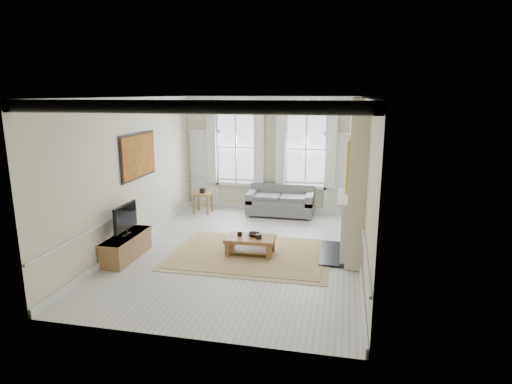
% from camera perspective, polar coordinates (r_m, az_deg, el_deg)
% --- Properties ---
extents(floor, '(7.20, 7.20, 0.00)m').
position_cam_1_polar(floor, '(9.74, -1.79, -7.86)').
color(floor, '#B7B5AD').
rests_on(floor, ground).
extents(ceiling, '(7.20, 7.20, 0.00)m').
position_cam_1_polar(ceiling, '(9.10, -1.94, 12.57)').
color(ceiling, white).
rests_on(ceiling, back_wall).
extents(back_wall, '(5.20, 0.00, 5.20)m').
position_cam_1_polar(back_wall, '(12.75, 1.97, 5.03)').
color(back_wall, beige).
rests_on(back_wall, floor).
extents(left_wall, '(0.00, 7.20, 7.20)m').
position_cam_1_polar(left_wall, '(10.20, -16.22, 2.50)').
color(left_wall, beige).
rests_on(left_wall, floor).
extents(right_wall, '(0.00, 7.20, 7.20)m').
position_cam_1_polar(right_wall, '(9.03, 14.39, 1.29)').
color(right_wall, beige).
rests_on(right_wall, floor).
extents(window_left, '(1.26, 0.20, 2.20)m').
position_cam_1_polar(window_left, '(12.90, -2.69, 6.01)').
color(window_left, '#B2BCC6').
rests_on(window_left, back_wall).
extents(window_right, '(1.26, 0.20, 2.20)m').
position_cam_1_polar(window_right, '(12.54, 6.69, 5.74)').
color(window_right, '#B2BCC6').
rests_on(window_right, back_wall).
extents(door_left, '(0.90, 0.08, 2.30)m').
position_cam_1_polar(door_left, '(13.30, -6.82, 2.88)').
color(door_left, silver).
rests_on(door_left, floor).
extents(door_right, '(0.90, 0.08, 2.30)m').
position_cam_1_polar(door_right, '(12.62, 11.14, 2.17)').
color(door_right, silver).
rests_on(door_right, floor).
extents(painting, '(0.05, 1.66, 1.06)m').
position_cam_1_polar(painting, '(10.39, -15.38, 4.69)').
color(painting, '#A5671C').
rests_on(painting, left_wall).
extents(chimney_breast, '(0.35, 1.70, 3.38)m').
position_cam_1_polar(chimney_breast, '(9.22, 13.26, 1.59)').
color(chimney_breast, beige).
rests_on(chimney_breast, floor).
extents(hearth, '(0.55, 1.50, 0.05)m').
position_cam_1_polar(hearth, '(9.68, 10.20, -8.06)').
color(hearth, black).
rests_on(hearth, floor).
extents(fireplace, '(0.21, 1.45, 1.33)m').
position_cam_1_polar(fireplace, '(9.45, 11.59, -4.11)').
color(fireplace, silver).
rests_on(fireplace, floor).
extents(mirror, '(0.06, 1.26, 1.06)m').
position_cam_1_polar(mirror, '(9.15, 12.03, 3.80)').
color(mirror, gold).
rests_on(mirror, chimney_breast).
extents(sofa, '(1.89, 0.92, 0.87)m').
position_cam_1_polar(sofa, '(12.47, 3.31, -1.43)').
color(sofa, slate).
rests_on(sofa, floor).
extents(side_table, '(0.55, 0.55, 0.61)m').
position_cam_1_polar(side_table, '(12.72, -7.11, -0.61)').
color(side_table, brown).
rests_on(side_table, floor).
extents(rug, '(3.50, 2.60, 0.02)m').
position_cam_1_polar(rug, '(9.53, -0.77, -8.27)').
color(rug, tan).
rests_on(rug, floor).
extents(coffee_table, '(1.08, 0.64, 0.40)m').
position_cam_1_polar(coffee_table, '(9.42, -0.77, -6.50)').
color(coffee_table, brown).
rests_on(coffee_table, rug).
extents(ceramic_pot_a, '(0.11, 0.11, 0.11)m').
position_cam_1_polar(ceramic_pot_a, '(9.48, -2.19, -5.53)').
color(ceramic_pot_a, black).
rests_on(ceramic_pot_a, coffee_table).
extents(ceramic_pot_b, '(0.14, 0.14, 0.10)m').
position_cam_1_polar(ceramic_pot_b, '(9.29, 0.37, -5.95)').
color(ceramic_pot_b, black).
rests_on(ceramic_pot_b, coffee_table).
extents(bowl, '(0.30, 0.30, 0.06)m').
position_cam_1_polar(bowl, '(9.47, -0.35, -5.69)').
color(bowl, black).
rests_on(bowl, coffee_table).
extents(tv_stand, '(0.47, 1.46, 0.52)m').
position_cam_1_polar(tv_stand, '(9.65, -16.87, -6.99)').
color(tv_stand, brown).
rests_on(tv_stand, floor).
extents(tv, '(0.08, 0.90, 0.68)m').
position_cam_1_polar(tv, '(9.45, -17.01, -3.27)').
color(tv, black).
rests_on(tv, tv_stand).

